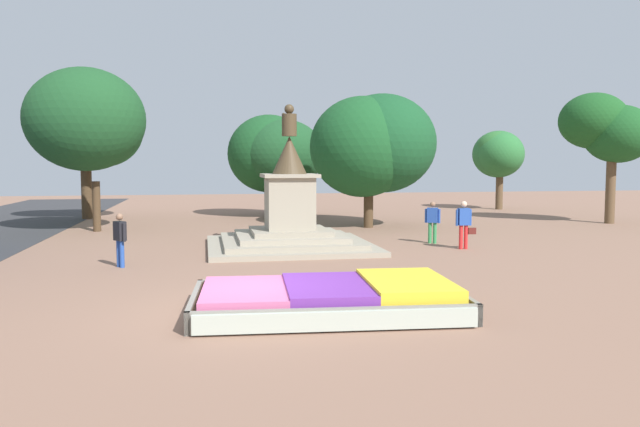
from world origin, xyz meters
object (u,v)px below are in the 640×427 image
object	(u,v)px
flower_planter	(331,299)
pedestrian_with_handbag	(464,222)
statue_monument	(290,221)
pedestrian_crossing_plaza	(120,237)
pedestrian_near_planter	(432,220)

from	to	relation	value
flower_planter	pedestrian_with_handbag	bearing A→B (deg)	51.88
statue_monument	pedestrian_with_handbag	bearing A→B (deg)	-13.12
pedestrian_crossing_plaza	statue_monument	bearing A→B (deg)	30.37
pedestrian_with_handbag	pedestrian_near_planter	bearing A→B (deg)	108.22
statue_monument	pedestrian_near_planter	xyz separation A→B (m)	(5.31, 0.25, -0.06)
statue_monument	pedestrian_crossing_plaza	world-z (taller)	statue_monument
pedestrian_with_handbag	pedestrian_near_planter	size ratio (longest dim) A/B	1.07
pedestrian_with_handbag	flower_planter	bearing A→B (deg)	-128.12
flower_planter	pedestrian_near_planter	size ratio (longest dim) A/B	3.57
flower_planter	pedestrian_crossing_plaza	world-z (taller)	pedestrian_crossing_plaza
flower_planter	pedestrian_with_handbag	xyz separation A→B (m)	(6.28, 8.01, 0.65)
pedestrian_with_handbag	pedestrian_crossing_plaza	size ratio (longest dim) A/B	1.07
flower_planter	pedestrian_near_planter	xyz separation A→B (m)	(5.75, 9.62, 0.61)
flower_planter	statue_monument	bearing A→B (deg)	87.27
pedestrian_with_handbag	pedestrian_crossing_plaza	bearing A→B (deg)	-171.19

